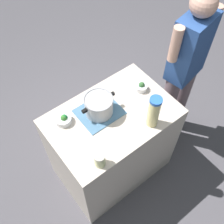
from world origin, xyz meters
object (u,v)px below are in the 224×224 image
at_px(mason_jar, 100,159).
at_px(person_cook, 184,71).
at_px(lemonade_pitcher, 154,112).
at_px(broccoli_bowl_front, 141,87).
at_px(cooking_pot, 99,105).
at_px(broccoli_bowl_center, 64,119).

distance_m(mason_jar, person_cook, 1.14).
bearing_deg(lemonade_pitcher, broccoli_bowl_front, 62.00).
bearing_deg(cooking_pot, person_cook, -6.42).
xyz_separation_m(lemonade_pitcher, broccoli_bowl_front, (0.16, 0.30, -0.11)).
height_order(mason_jar, person_cook, person_cook).
xyz_separation_m(mason_jar, person_cook, (1.11, 0.26, -0.05)).
bearing_deg(person_cook, lemonade_pitcher, -158.93).
relative_size(broccoli_bowl_front, broccoli_bowl_center, 0.83).
xyz_separation_m(cooking_pot, broccoli_bowl_front, (0.42, -0.02, -0.06)).
bearing_deg(mason_jar, broccoli_bowl_front, 26.24).
relative_size(mason_jar, broccoli_bowl_front, 1.16).
height_order(mason_jar, broccoli_bowl_front, mason_jar).
bearing_deg(mason_jar, broccoli_bowl_center, 91.35).
distance_m(broccoli_bowl_front, broccoli_bowl_center, 0.69).
relative_size(cooking_pot, mason_jar, 2.50).
distance_m(cooking_pot, mason_jar, 0.44).
distance_m(cooking_pot, broccoli_bowl_front, 0.42).
bearing_deg(lemonade_pitcher, cooking_pot, 128.11).
relative_size(mason_jar, broccoli_bowl_center, 0.95).
relative_size(lemonade_pitcher, person_cook, 0.17).
bearing_deg(person_cook, cooking_pot, 173.58).
xyz_separation_m(mason_jar, broccoli_bowl_front, (0.67, 0.33, -0.03)).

